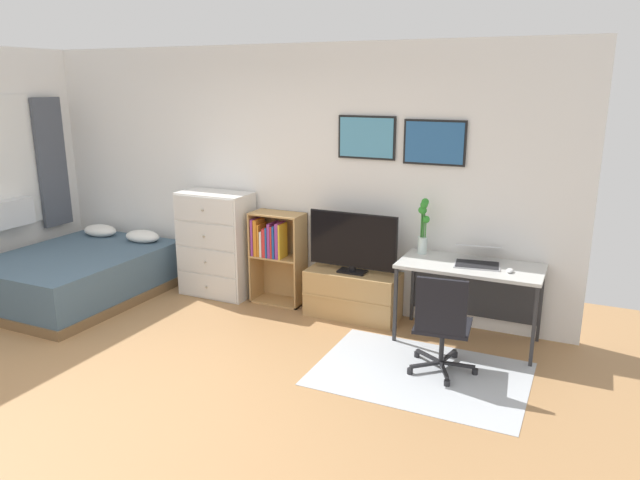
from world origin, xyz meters
TOP-DOWN VIEW (x-y plane):
  - ground_plane at (0.00, 0.00)m, footprint 7.20×7.20m
  - wall_back_with_posters at (0.02, 2.43)m, footprint 6.12×0.09m
  - area_rug at (1.90, 1.26)m, footprint 1.70×1.20m
  - bed at (-2.04, 1.41)m, footprint 1.50×1.92m
  - dresser at (-0.71, 2.15)m, footprint 0.80×0.46m
  - bookshelf at (0.00, 2.22)m, footprint 0.56×0.30m
  - tv_stand at (0.92, 2.17)m, footprint 0.94×0.41m
  - television at (0.92, 2.15)m, footprint 0.92×0.16m
  - desk at (2.10, 2.14)m, footprint 1.26×0.61m
  - office_chair at (2.04, 1.32)m, footprint 0.57×0.58m
  - laptop at (2.14, 2.14)m, footprint 0.46×0.48m
  - computer_mouse at (2.45, 1.99)m, footprint 0.06×0.10m
  - bamboo_vase at (1.60, 2.24)m, footprint 0.11×0.10m

SIDE VIEW (x-z plane):
  - ground_plane at x=0.00m, z-range 0.00..0.00m
  - area_rug at x=1.90m, z-range 0.00..0.01m
  - tv_stand at x=0.92m, z-range 0.00..0.48m
  - bed at x=-2.04m, z-range -0.06..0.58m
  - office_chair at x=2.04m, z-range 0.03..0.89m
  - dresser at x=-0.71m, z-range 0.00..1.16m
  - bookshelf at x=0.00m, z-range 0.09..1.08m
  - desk at x=2.10m, z-range 0.24..0.98m
  - computer_mouse at x=2.45m, z-range 0.74..0.77m
  - television at x=0.92m, z-range 0.48..1.09m
  - laptop at x=2.14m, z-range 0.72..0.89m
  - bamboo_vase at x=1.60m, z-range 0.75..1.28m
  - wall_back_with_posters at x=0.02m, z-range 0.01..2.71m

